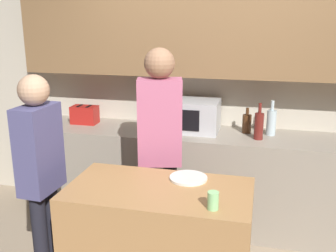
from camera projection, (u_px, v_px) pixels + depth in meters
back_wall at (215, 66)px, 3.78m from camera, size 6.40×0.40×2.70m
back_counter at (208, 179)px, 3.81m from camera, size 3.60×0.62×0.93m
kitchen_island at (159, 250)px, 2.67m from camera, size 1.20×0.65×0.92m
microwave at (191, 115)px, 3.74m from camera, size 0.52×0.39×0.30m
toaster at (85, 115)px, 4.01m from camera, size 0.26×0.16×0.18m
bottle_0 at (247, 123)px, 3.68m from camera, size 0.08×0.08×0.24m
bottle_1 at (259, 126)px, 3.48m from camera, size 0.08×0.08×0.33m
bottle_2 at (271, 122)px, 3.61m from camera, size 0.09×0.09×0.32m
plate_on_island at (189, 178)px, 2.69m from camera, size 0.26×0.26×0.01m
cup_0 at (213, 201)px, 2.25m from camera, size 0.07×0.07×0.11m
person_left at (160, 138)px, 3.09m from camera, size 0.38×0.27×1.77m
person_center at (41, 167)px, 2.78m from camera, size 0.21×0.35×1.62m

